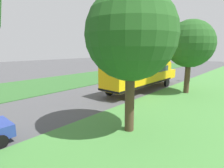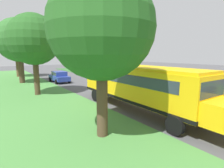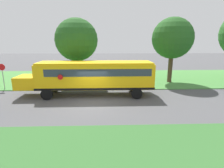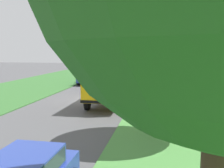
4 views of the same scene
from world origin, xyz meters
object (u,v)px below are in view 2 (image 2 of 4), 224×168
at_px(oak_tree_roadside_mid, 34,40).
at_px(oak_tree_far_end, 19,40).
at_px(school_bus, 139,84).
at_px(oak_tree_beside_bus, 100,28).
at_px(car_blue_nearest, 59,76).
at_px(oak_tree_across_road, 16,47).

height_order(oak_tree_roadside_mid, oak_tree_far_end, oak_tree_far_end).
relative_size(school_bus, oak_tree_beside_bus, 1.65).
distance_m(car_blue_nearest, oak_tree_beside_bus, 18.85).
bearing_deg(oak_tree_across_road, oak_tree_roadside_mid, -91.50).
bearing_deg(car_blue_nearest, oak_tree_beside_bus, -102.27).
bearing_deg(car_blue_nearest, oak_tree_far_end, 154.06).
bearing_deg(oak_tree_beside_bus, car_blue_nearest, 77.73).
xyz_separation_m(oak_tree_beside_bus, oak_tree_far_end, (-0.62, 20.15, 0.71)).
distance_m(school_bus, oak_tree_beside_bus, 5.77).
distance_m(school_bus, oak_tree_across_road, 26.58).
distance_m(car_blue_nearest, oak_tree_across_road, 11.67).
relative_size(oak_tree_beside_bus, oak_tree_roadside_mid, 0.97).
height_order(oak_tree_beside_bus, oak_tree_roadside_mid, oak_tree_roadside_mid).
height_order(car_blue_nearest, oak_tree_beside_bus, oak_tree_beside_bus).
xyz_separation_m(car_blue_nearest, oak_tree_across_road, (-3.99, 10.05, 4.38)).
bearing_deg(oak_tree_roadside_mid, oak_tree_across_road, 88.50).
xyz_separation_m(oak_tree_beside_bus, oak_tree_across_road, (-0.09, 28.00, 0.15)).
bearing_deg(oak_tree_roadside_mid, oak_tree_far_end, 90.52).
relative_size(oak_tree_far_end, oak_tree_across_road, 1.13).
xyz_separation_m(car_blue_nearest, oak_tree_far_end, (-4.52, 2.20, 4.95)).
bearing_deg(oak_tree_far_end, oak_tree_across_road, 86.17).
distance_m(oak_tree_beside_bus, oak_tree_far_end, 20.17).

